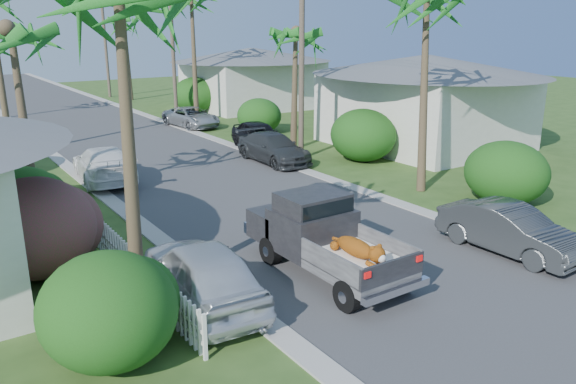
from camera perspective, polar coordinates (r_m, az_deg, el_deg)
ground at (r=14.78m, az=13.25°, el=-9.04°), size 120.00×120.00×0.00m
road at (r=35.83m, az=-17.55°, el=5.72°), size 8.00×100.00×0.02m
curb_left at (r=34.86m, az=-24.31°, el=4.77°), size 0.60×100.00×0.06m
curb_right at (r=37.26m, az=-11.22°, el=6.60°), size 0.60×100.00×0.06m
pickup_truck at (r=14.83m, az=3.14°, el=-4.26°), size 1.98×5.12×2.06m
parked_car_rn at (r=17.20m, az=21.59°, el=-3.61°), size 1.56×4.21×1.38m
parked_car_rm at (r=26.74m, az=-1.48°, el=4.46°), size 1.90×4.63×1.34m
parked_car_rf at (r=29.56m, az=-3.02°, el=5.73°), size 2.27×4.47×1.46m
parked_car_rd at (r=36.78m, az=-9.80°, el=7.49°), size 2.57×4.71×1.25m
parked_car_ln at (r=13.27m, az=-8.75°, el=-8.13°), size 2.20×4.68×1.55m
parked_car_lf at (r=24.61m, az=-18.20°, el=2.68°), size 2.59×5.19×1.45m
palm_l_b at (r=21.07m, az=-26.31°, el=14.58°), size 4.40×4.40×7.40m
palm_r_b at (r=29.07m, az=0.69°, el=15.92°), size 4.40×4.40×7.20m
palm_r_d at (r=51.55m, az=-16.26°, el=16.45°), size 4.40×4.40×8.00m
shrub_l_a at (r=11.39m, az=-17.80°, el=-11.34°), size 2.60×2.86×2.20m
shrub_l_b at (r=15.79m, az=-24.27°, el=-3.33°), size 3.00×3.30×2.60m
shrub_l_c at (r=19.72m, az=-25.23°, el=-0.58°), size 2.40×2.64×2.00m
shrub_r_a at (r=21.86m, az=21.28°, el=1.86°), size 2.80×3.08×2.30m
shrub_r_b at (r=27.15m, az=7.63°, el=5.75°), size 3.00×3.30×2.50m
shrub_r_c at (r=34.15m, az=-2.95°, el=7.74°), size 2.60×2.86×2.10m
shrub_r_d at (r=43.10m, az=-9.44°, el=9.72°), size 3.20×3.52×2.60m
picket_fence at (r=15.96m, az=-17.25°, el=-5.44°), size 0.10×11.00×1.00m
house_right_near at (r=31.33m, az=13.66°, el=8.66°), size 8.00×9.00×4.80m
house_right_far at (r=45.34m, az=-3.66°, el=11.27°), size 9.00×8.00×4.60m
utility_pole_b at (r=26.91m, az=1.40°, el=12.99°), size 1.60×0.26×9.00m
utility_pole_c at (r=40.04m, az=-11.60°, el=13.84°), size 1.60×0.26×9.00m
utility_pole_d at (r=54.15m, az=-18.05°, el=14.01°), size 1.60×0.26×9.00m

